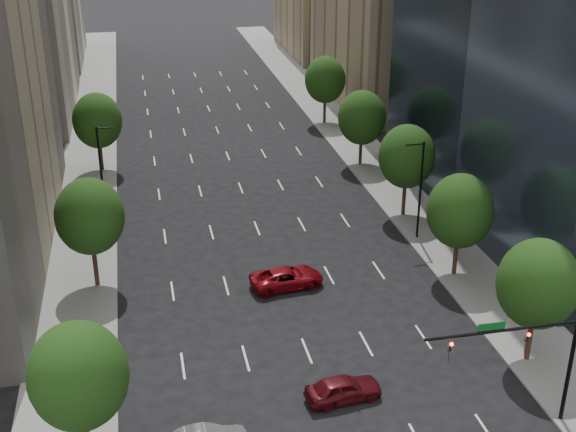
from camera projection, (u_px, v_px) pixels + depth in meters
sidewalk_left at (82, 243)px, 65.90m from camera, size 6.00×200.00×0.15m
sidewalk_right at (418, 213)px, 71.70m from camera, size 6.00×200.00×0.15m
filler_left at (36, 8)px, 128.35m from camera, size 14.00×26.00×18.00m
filler_right at (325, 7)px, 135.43m from camera, size 14.00×26.00×16.00m
tree_right_1 at (538, 284)px, 47.66m from camera, size 5.20×5.20×8.75m
tree_right_2 at (460, 211)px, 58.44m from camera, size 5.20×5.20×8.61m
tree_right_3 at (407, 157)px, 69.04m from camera, size 5.20×5.20×8.89m
tree_right_4 at (362, 118)px, 81.72m from camera, size 5.20×5.20×8.46m
tree_right_5 at (325, 80)px, 95.89m from camera, size 5.20×5.20×8.75m
tree_left_0 at (78, 376)px, 38.85m from camera, size 5.20×5.20×8.75m
tree_left_1 at (90, 217)px, 56.63m from camera, size 5.20×5.20×8.97m
tree_left_2 at (97, 121)px, 79.97m from camera, size 5.20×5.20×8.68m
streetlight_rn at (420, 188)px, 64.89m from camera, size 1.70×0.20×9.00m
streetlight_ln at (102, 170)px, 68.80m from camera, size 1.70×0.20×9.00m
traffic_signal at (533, 351)px, 41.88m from camera, size 9.12×0.40×7.38m
car_maroon at (343, 389)px, 45.91m from camera, size 4.91×2.44×1.61m
car_red_far at (287, 278)px, 58.64m from camera, size 6.01×3.33×1.59m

